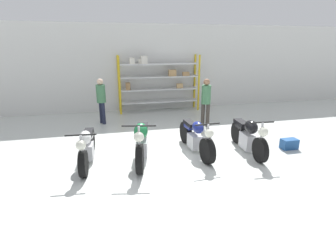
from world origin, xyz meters
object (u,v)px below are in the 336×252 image
(motorcycle_green, at_px, (141,142))
(motorcycle_blue, at_px, (196,137))
(person_near_rack, at_px, (206,99))
(shelving_rack, at_px, (158,81))
(motorcycle_black, at_px, (248,136))
(person_browsing, at_px, (101,98))
(toolbox, at_px, (289,144))
(motorcycle_white, at_px, (87,147))

(motorcycle_green, height_order, motorcycle_blue, motorcycle_green)
(motorcycle_green, bearing_deg, motorcycle_blue, 107.70)
(motorcycle_blue, distance_m, person_near_rack, 2.50)
(motorcycle_green, xyz_separation_m, person_near_rack, (2.57, 2.33, 0.49))
(shelving_rack, xyz_separation_m, motorcycle_green, (-1.41, -4.94, -0.82))
(motorcycle_black, distance_m, person_browsing, 5.26)
(shelving_rack, bearing_deg, motorcycle_green, -105.93)
(shelving_rack, bearing_deg, person_near_rack, -66.10)
(person_near_rack, bearing_deg, shelving_rack, -116.56)
(motorcycle_blue, height_order, person_near_rack, person_near_rack)
(motorcycle_black, bearing_deg, person_near_rack, -170.12)
(shelving_rack, xyz_separation_m, toolbox, (2.65, -5.16, -1.16))
(motorcycle_black, distance_m, person_near_rack, 2.53)
(person_near_rack, bearing_deg, motorcycle_black, 45.55)
(person_browsing, xyz_separation_m, person_near_rack, (3.52, -1.16, 0.02))
(toolbox, bearing_deg, person_browsing, 143.56)
(motorcycle_white, distance_m, motorcycle_black, 4.14)
(motorcycle_white, xyz_separation_m, person_browsing, (0.35, 3.33, 0.55))
(motorcycle_white, distance_m, motorcycle_green, 1.31)
(motorcycle_white, bearing_deg, shelving_rack, 154.36)
(person_near_rack, bearing_deg, toolbox, 69.93)
(person_near_rack, height_order, toolbox, person_near_rack)
(person_near_rack, relative_size, toolbox, 3.78)
(motorcycle_white, xyz_separation_m, motorcycle_black, (4.13, -0.29, 0.05))
(motorcycle_green, relative_size, motorcycle_black, 1.04)
(motorcycle_black, bearing_deg, motorcycle_green, -88.85)
(shelving_rack, distance_m, person_browsing, 2.80)
(shelving_rack, relative_size, motorcycle_green, 1.67)
(motorcycle_blue, height_order, toolbox, motorcycle_blue)
(motorcycle_green, height_order, person_near_rack, person_near_rack)
(motorcycle_green, distance_m, motorcycle_blue, 1.47)
(motorcycle_blue, xyz_separation_m, person_near_rack, (1.10, 2.17, 0.56))
(shelving_rack, height_order, motorcycle_blue, shelving_rack)
(motorcycle_green, distance_m, toolbox, 4.08)
(motorcycle_blue, relative_size, person_browsing, 1.30)
(person_browsing, distance_m, toolbox, 6.29)
(person_browsing, distance_m, person_near_rack, 3.70)
(motorcycle_blue, bearing_deg, person_browsing, -147.52)
(shelving_rack, distance_m, motorcycle_green, 5.20)
(motorcycle_black, bearing_deg, shelving_rack, -160.54)
(motorcycle_blue, bearing_deg, toolbox, 78.20)
(motorcycle_white, height_order, motorcycle_black, motorcycle_black)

